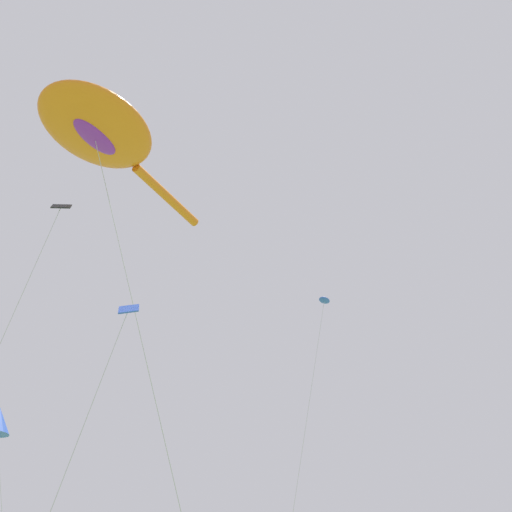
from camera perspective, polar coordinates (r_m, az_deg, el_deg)
name	(u,v)px	position (r m, az deg, el deg)	size (l,w,h in m)	color
big_show_kite	(99,131)	(25.73, -14.50, 11.33)	(9.76, 6.85, 19.41)	orange
small_kite_triangle_green	(49,233)	(22.40, -18.83, 2.04)	(2.95, 0.77, 15.04)	black
small_kite_delta_white	(120,332)	(17.23, -12.64, -6.93)	(2.55, 0.70, 9.68)	blue
small_kite_bird_shape	(323,306)	(36.91, 6.35, -4.70)	(4.84, 0.79, 18.87)	blue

